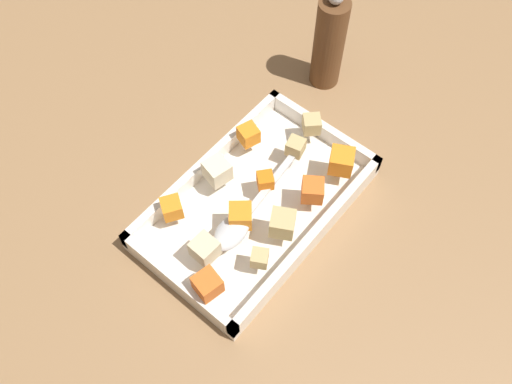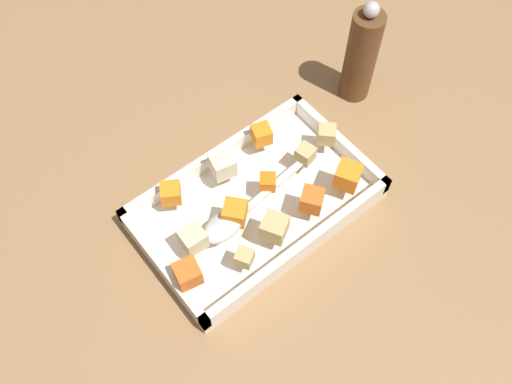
# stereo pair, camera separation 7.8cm
# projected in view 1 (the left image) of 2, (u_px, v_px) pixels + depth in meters

# --- Properties ---
(ground_plane) EXTENTS (4.00, 4.00, 0.00)m
(ground_plane) POSITION_uv_depth(u_px,v_px,m) (243.00, 214.00, 0.82)
(ground_plane) COLOR #936D47
(baking_dish) EXTENTS (0.34, 0.21, 0.04)m
(baking_dish) POSITION_uv_depth(u_px,v_px,m) (256.00, 206.00, 0.81)
(baking_dish) COLOR white
(baking_dish) RESTS_ON ground_plane
(carrot_chunk_center) EXTENTS (0.03, 0.03, 0.03)m
(carrot_chunk_center) POSITION_uv_depth(u_px,v_px,m) (249.00, 135.00, 0.82)
(carrot_chunk_center) COLOR orange
(carrot_chunk_center) RESTS_ON baking_dish
(carrot_chunk_near_spoon) EXTENTS (0.04, 0.04, 0.03)m
(carrot_chunk_near_spoon) POSITION_uv_depth(u_px,v_px,m) (172.00, 208.00, 0.76)
(carrot_chunk_near_spoon) COLOR orange
(carrot_chunk_near_spoon) RESTS_ON baking_dish
(carrot_chunk_heap_top) EXTENTS (0.04, 0.04, 0.03)m
(carrot_chunk_heap_top) POSITION_uv_depth(u_px,v_px,m) (208.00, 284.00, 0.70)
(carrot_chunk_heap_top) COLOR orange
(carrot_chunk_heap_top) RESTS_ON baking_dish
(carrot_chunk_back_center) EXTENTS (0.03, 0.03, 0.02)m
(carrot_chunk_back_center) POSITION_uv_depth(u_px,v_px,m) (265.00, 180.00, 0.79)
(carrot_chunk_back_center) COLOR orange
(carrot_chunk_back_center) RESTS_ON baking_dish
(carrot_chunk_mid_right) EXTENTS (0.04, 0.04, 0.03)m
(carrot_chunk_mid_right) POSITION_uv_depth(u_px,v_px,m) (313.00, 190.00, 0.77)
(carrot_chunk_mid_right) COLOR orange
(carrot_chunk_mid_right) RESTS_ON baking_dish
(carrot_chunk_corner_nw) EXTENTS (0.04, 0.04, 0.03)m
(carrot_chunk_corner_nw) POSITION_uv_depth(u_px,v_px,m) (240.00, 216.00, 0.75)
(carrot_chunk_corner_nw) COLOR orange
(carrot_chunk_corner_nw) RESTS_ON baking_dish
(carrot_chunk_rim_edge) EXTENTS (0.05, 0.05, 0.03)m
(carrot_chunk_rim_edge) POSITION_uv_depth(u_px,v_px,m) (341.00, 161.00, 0.80)
(carrot_chunk_rim_edge) COLOR orange
(carrot_chunk_rim_edge) RESTS_ON baking_dish
(potato_chunk_under_handle) EXTENTS (0.04, 0.04, 0.03)m
(potato_chunk_under_handle) POSITION_uv_depth(u_px,v_px,m) (313.00, 125.00, 0.83)
(potato_chunk_under_handle) COLOR tan
(potato_chunk_under_handle) RESTS_ON baking_dish
(potato_chunk_near_left) EXTENTS (0.03, 0.03, 0.02)m
(potato_chunk_near_left) POSITION_uv_depth(u_px,v_px,m) (296.00, 147.00, 0.81)
(potato_chunk_near_left) COLOR tan
(potato_chunk_near_left) RESTS_ON baking_dish
(potato_chunk_mid_left) EXTENTS (0.04, 0.04, 0.03)m
(potato_chunk_mid_left) POSITION_uv_depth(u_px,v_px,m) (217.00, 171.00, 0.79)
(potato_chunk_mid_left) COLOR beige
(potato_chunk_mid_left) RESTS_ON baking_dish
(potato_chunk_front_center) EXTENTS (0.04, 0.04, 0.03)m
(potato_chunk_front_center) POSITION_uv_depth(u_px,v_px,m) (280.00, 226.00, 0.74)
(potato_chunk_front_center) COLOR tan
(potato_chunk_front_center) RESTS_ON baking_dish
(potato_chunk_far_left) EXTENTS (0.03, 0.03, 0.02)m
(potato_chunk_far_left) POSITION_uv_depth(u_px,v_px,m) (260.00, 258.00, 0.73)
(potato_chunk_far_left) COLOR tan
(potato_chunk_far_left) RESTS_ON baking_dish
(potato_chunk_far_right) EXTENTS (0.03, 0.03, 0.03)m
(potato_chunk_far_right) POSITION_uv_depth(u_px,v_px,m) (205.00, 249.00, 0.73)
(potato_chunk_far_right) COLOR beige
(potato_chunk_far_right) RESTS_ON baking_dish
(serving_spoon) EXTENTS (0.21, 0.05, 0.02)m
(serving_spoon) POSITION_uv_depth(u_px,v_px,m) (237.00, 224.00, 0.75)
(serving_spoon) COLOR silver
(serving_spoon) RESTS_ON baking_dish
(pepper_mill) EXTENTS (0.05, 0.05, 0.19)m
(pepper_mill) POSITION_uv_depth(u_px,v_px,m) (329.00, 42.00, 0.88)
(pepper_mill) COLOR brown
(pepper_mill) RESTS_ON ground_plane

